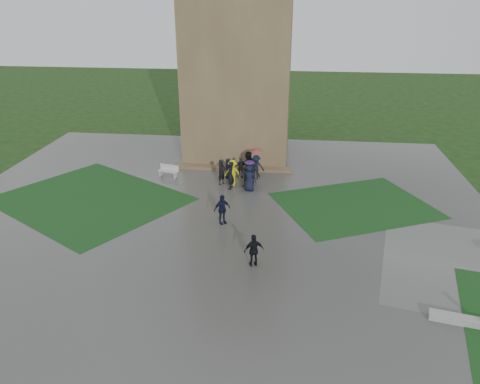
# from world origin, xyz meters

# --- Properties ---
(ground) EXTENTS (120.00, 120.00, 0.00)m
(ground) POSITION_xyz_m (0.00, 0.00, 0.00)
(ground) COLOR black
(plaza) EXTENTS (34.00, 34.00, 0.02)m
(plaza) POSITION_xyz_m (0.00, 2.00, 0.01)
(plaza) COLOR #3C3B39
(plaza) RESTS_ON ground
(lawn_inset_left) EXTENTS (14.10, 13.46, 0.01)m
(lawn_inset_left) POSITION_xyz_m (-8.50, 4.00, 0.03)
(lawn_inset_left) COLOR #133715
(lawn_inset_left) RESTS_ON plaza
(lawn_inset_right) EXTENTS (11.12, 10.15, 0.01)m
(lawn_inset_right) POSITION_xyz_m (8.50, 5.00, 0.03)
(lawn_inset_right) COLOR #133715
(lawn_inset_right) RESTS_ON plaza
(tower) EXTENTS (8.00, 8.00, 18.00)m
(tower) POSITION_xyz_m (0.00, 15.00, 9.00)
(tower) COLOR brown
(tower) RESTS_ON ground
(tower_plinth) EXTENTS (9.00, 0.80, 0.22)m
(tower_plinth) POSITION_xyz_m (0.00, 10.60, 0.13)
(tower_plinth) COLOR brown
(tower_plinth) RESTS_ON plaza
(bench) EXTENTS (1.57, 0.82, 0.87)m
(bench) POSITION_xyz_m (-4.45, 8.62, 0.47)
(bench) COLOR #B5B5B0
(bench) RESTS_ON plaza
(visitor_cluster) EXTENTS (3.29, 4.22, 2.35)m
(visitor_cluster) POSITION_xyz_m (1.15, 8.12, 0.98)
(visitor_cluster) COLOR black
(visitor_cluster) RESTS_ON plaza
(pedestrian_mid) EXTENTS (1.19, 1.11, 1.79)m
(pedestrian_mid) POSITION_xyz_m (0.54, 1.60, 0.91)
(pedestrian_mid) COLOR black
(pedestrian_mid) RESTS_ON plaza
(pedestrian_near) EXTENTS (1.13, 0.88, 1.69)m
(pedestrian_near) POSITION_xyz_m (2.76, -2.75, 0.87)
(pedestrian_near) COLOR black
(pedestrian_near) RESTS_ON plaza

